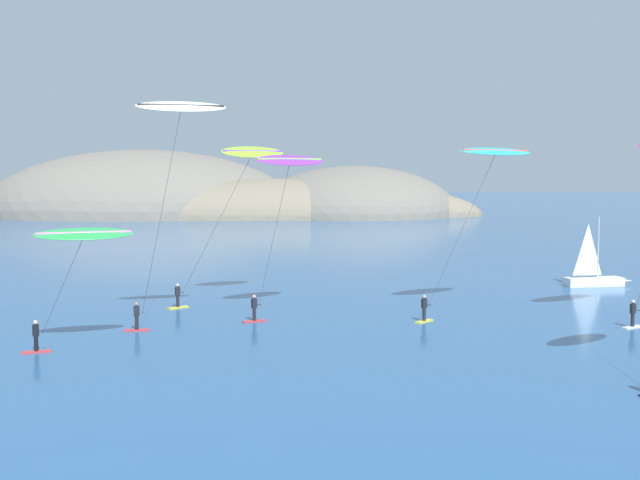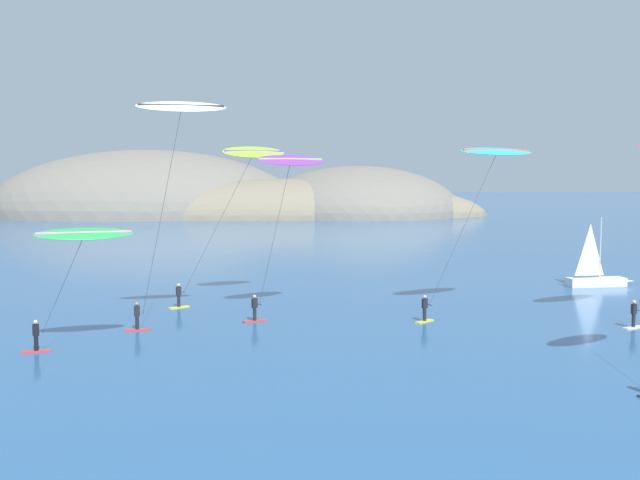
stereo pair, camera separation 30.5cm
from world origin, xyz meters
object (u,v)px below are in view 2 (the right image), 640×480
kitesurfer_white (177,127)px  kitesurfer_lime (248,163)px  kitesurfer_cyan (493,161)px  sailboat_near (599,278)px  kitesurfer_purple (288,171)px  kitesurfer_green (80,243)px

kitesurfer_white → kitesurfer_lime: 10.07m
kitesurfer_cyan → sailboat_near: bearing=41.4°
sailboat_near → kitesurfer_white: kitesurfer_white is taller
kitesurfer_white → kitesurfer_purple: kitesurfer_white is taller
kitesurfer_white → kitesurfer_green: size_ratio=2.09×
kitesurfer_lime → kitesurfer_purple: bearing=-67.7°
kitesurfer_white → kitesurfer_green: bearing=-132.9°
kitesurfer_lime → kitesurfer_purple: 6.53m
sailboat_near → kitesurfer_green: kitesurfer_green is taller
kitesurfer_white → kitesurfer_purple: size_ratio=1.29×
kitesurfer_green → kitesurfer_cyan: 26.53m
kitesurfer_cyan → kitesurfer_purple: (-13.41, 0.07, -0.68)m
kitesurfer_white → kitesurfer_green: 9.49m
kitesurfer_white → kitesurfer_cyan: (20.13, 2.79, -1.96)m
kitesurfer_cyan → kitesurfer_green: bearing=-162.3°
sailboat_near → kitesurfer_purple: bearing=-156.8°
sailboat_near → kitesurfer_cyan: bearing=-138.6°
kitesurfer_white → kitesurfer_cyan: 20.42m
kitesurfer_white → kitesurfer_lime: size_ratio=1.21×
kitesurfer_white → kitesurfer_purple: bearing=23.0°
kitesurfer_white → kitesurfer_cyan: bearing=7.9°
kitesurfer_white → kitesurfer_lime: bearing=64.4°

